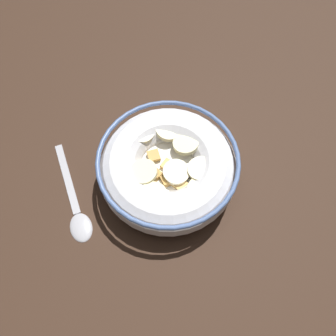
{
  "coord_description": "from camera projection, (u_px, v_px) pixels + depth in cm",
  "views": [
    {
      "loc": [
        -12.42,
        -15.68,
        43.47
      ],
      "look_at": [
        0.0,
        0.0,
        3.0
      ],
      "focal_mm": 36.47,
      "sensor_mm": 36.0,
      "label": 1
    }
  ],
  "objects": [
    {
      "name": "ground_plane",
      "position": [
        168.0,
        180.0,
        0.49
      ],
      "size": [
        129.94,
        129.94,
        2.0
      ],
      "primitive_type": "cube",
      "color": "#332116"
    },
    {
      "name": "cereal_bowl",
      "position": [
        168.0,
        168.0,
        0.45
      ],
      "size": [
        18.38,
        18.38,
        5.69
      ],
      "color": "silver",
      "rests_on": "ground_plane"
    },
    {
      "name": "spoon",
      "position": [
        76.0,
        211.0,
        0.45
      ],
      "size": [
        6.43,
        15.14,
        0.8
      ],
      "color": "#A5A5AD",
      "rests_on": "ground_plane"
    }
  ]
}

